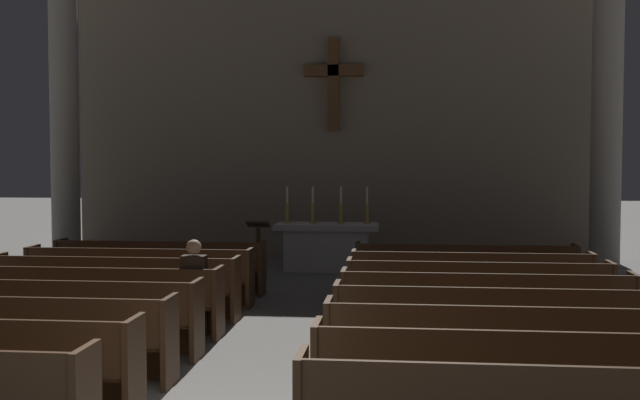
# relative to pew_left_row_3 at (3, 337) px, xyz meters

# --- Properties ---
(pew_left_row_3) EXTENTS (3.69, 0.50, 0.95)m
(pew_left_row_3) POSITION_rel_pew_left_row_3_xyz_m (0.00, 0.00, 0.00)
(pew_left_row_3) COLOR #422B19
(pew_left_row_3) RESTS_ON ground
(pew_left_row_4) EXTENTS (3.69, 0.50, 0.95)m
(pew_left_row_4) POSITION_rel_pew_left_row_3_xyz_m (0.00, 1.09, 0.00)
(pew_left_row_4) COLOR #422B19
(pew_left_row_4) RESTS_ON ground
(pew_left_row_5) EXTENTS (3.69, 0.50, 0.95)m
(pew_left_row_5) POSITION_rel_pew_left_row_3_xyz_m (0.00, 2.18, 0.00)
(pew_left_row_5) COLOR #422B19
(pew_left_row_5) RESTS_ON ground
(pew_left_row_6) EXTENTS (3.69, 0.50, 0.95)m
(pew_left_row_6) POSITION_rel_pew_left_row_3_xyz_m (0.00, 3.27, 0.00)
(pew_left_row_6) COLOR #422B19
(pew_left_row_6) RESTS_ON ground
(pew_left_row_7) EXTENTS (3.69, 0.50, 0.95)m
(pew_left_row_7) POSITION_rel_pew_left_row_3_xyz_m (0.00, 4.36, 0.00)
(pew_left_row_7) COLOR #422B19
(pew_left_row_7) RESTS_ON ground
(pew_left_row_8) EXTENTS (3.69, 0.50, 0.95)m
(pew_left_row_8) POSITION_rel_pew_left_row_3_xyz_m (0.00, 5.45, 0.00)
(pew_left_row_8) COLOR #422B19
(pew_left_row_8) RESTS_ON ground
(pew_right_row_2) EXTENTS (3.69, 0.50, 0.95)m
(pew_right_row_2) POSITION_rel_pew_left_row_3_xyz_m (5.29, -1.09, 0.00)
(pew_right_row_2) COLOR #422B19
(pew_right_row_2) RESTS_ON ground
(pew_right_row_3) EXTENTS (3.69, 0.50, 0.95)m
(pew_right_row_3) POSITION_rel_pew_left_row_3_xyz_m (5.29, 0.00, 0.00)
(pew_right_row_3) COLOR #422B19
(pew_right_row_3) RESTS_ON ground
(pew_right_row_4) EXTENTS (3.69, 0.50, 0.95)m
(pew_right_row_4) POSITION_rel_pew_left_row_3_xyz_m (5.29, 1.09, 0.00)
(pew_right_row_4) COLOR #422B19
(pew_right_row_4) RESTS_ON ground
(pew_right_row_5) EXTENTS (3.69, 0.50, 0.95)m
(pew_right_row_5) POSITION_rel_pew_left_row_3_xyz_m (5.29, 2.18, 0.00)
(pew_right_row_5) COLOR #422B19
(pew_right_row_5) RESTS_ON ground
(pew_right_row_6) EXTENTS (3.69, 0.50, 0.95)m
(pew_right_row_6) POSITION_rel_pew_left_row_3_xyz_m (5.29, 3.27, 0.00)
(pew_right_row_6) COLOR #422B19
(pew_right_row_6) RESTS_ON ground
(pew_right_row_7) EXTENTS (3.69, 0.50, 0.95)m
(pew_right_row_7) POSITION_rel_pew_left_row_3_xyz_m (5.29, 4.36, 0.00)
(pew_right_row_7) COLOR #422B19
(pew_right_row_7) RESTS_ON ground
(pew_right_row_8) EXTENTS (3.69, 0.50, 0.95)m
(pew_right_row_8) POSITION_rel_pew_left_row_3_xyz_m (5.29, 5.45, 0.00)
(pew_right_row_8) COLOR #422B19
(pew_right_row_8) RESTS_ON ground
(column_left_third) EXTENTS (0.91, 0.91, 7.04)m
(column_left_third) POSITION_rel_pew_left_row_3_xyz_m (-3.01, 8.38, 2.96)
(column_left_third) COLOR #9E998E
(column_left_third) RESTS_ON ground
(column_right_third) EXTENTS (0.91, 0.91, 7.04)m
(column_right_third) POSITION_rel_pew_left_row_3_xyz_m (8.31, 8.38, 2.96)
(column_right_third) COLOR #9E998E
(column_right_third) RESTS_ON ground
(altar) EXTENTS (2.20, 0.90, 1.01)m
(altar) POSITION_rel_pew_left_row_3_xyz_m (2.65, 8.61, 0.06)
(altar) COLOR #BCB7AD
(altar) RESTS_ON ground
(candlestick_outer_left) EXTENTS (0.16, 0.16, 0.78)m
(candlestick_outer_left) POSITION_rel_pew_left_row_3_xyz_m (1.80, 8.61, 0.79)
(candlestick_outer_left) COLOR #B79338
(candlestick_outer_left) RESTS_ON altar
(candlestick_inner_left) EXTENTS (0.16, 0.16, 0.78)m
(candlestick_inner_left) POSITION_rel_pew_left_row_3_xyz_m (2.35, 8.61, 0.79)
(candlestick_inner_left) COLOR #B79338
(candlestick_inner_left) RESTS_ON altar
(candlestick_inner_right) EXTENTS (0.16, 0.16, 0.78)m
(candlestick_inner_right) POSITION_rel_pew_left_row_3_xyz_m (2.95, 8.61, 0.79)
(candlestick_inner_right) COLOR #B79338
(candlestick_inner_right) RESTS_ON altar
(candlestick_outer_right) EXTENTS (0.16, 0.16, 0.78)m
(candlestick_outer_right) POSITION_rel_pew_left_row_3_xyz_m (3.50, 8.61, 0.79)
(candlestick_outer_right) COLOR #B79338
(candlestick_outer_right) RESTS_ON altar
(apse_with_cross) EXTENTS (12.29, 0.51, 7.44)m
(apse_with_cross) POSITION_rel_pew_left_row_3_xyz_m (2.65, 10.49, 3.25)
(apse_with_cross) COLOR gray
(apse_with_cross) RESTS_ON ground
(lectern) EXTENTS (0.44, 0.36, 1.15)m
(lectern) POSITION_rel_pew_left_row_3_xyz_m (1.39, 7.41, 0.07)
(lectern) COLOR #422B19
(lectern) RESTS_ON ground
(lone_worshipper) EXTENTS (0.32, 0.43, 1.32)m
(lone_worshipper) POSITION_rel_pew_left_row_3_xyz_m (1.51, 2.22, 0.22)
(lone_worshipper) COLOR #26262B
(lone_worshipper) RESTS_ON ground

